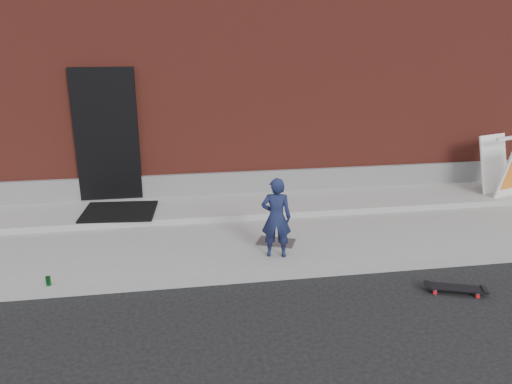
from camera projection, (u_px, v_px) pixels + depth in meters
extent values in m
plane|color=black|center=(295.00, 279.00, 6.49)|extent=(80.00, 80.00, 0.00)
cube|color=gray|center=(273.00, 231.00, 7.88)|extent=(20.00, 3.00, 0.15)
cube|color=#979792|center=(263.00, 205.00, 8.69)|extent=(20.00, 1.20, 0.10)
cube|color=maroon|center=(231.00, 56.00, 12.30)|extent=(20.00, 8.00, 5.00)
cube|color=slate|center=(258.00, 182.00, 9.15)|extent=(20.00, 0.10, 0.40)
cube|color=black|center=(107.00, 135.00, 8.45)|extent=(1.05, 0.12, 2.25)
imported|color=#171E41|center=(276.00, 218.00, 6.66)|extent=(0.45, 0.34, 1.11)
cylinder|color=red|center=(475.00, 290.00, 6.18)|extent=(0.06, 0.04, 0.05)
cylinder|color=red|center=(478.00, 296.00, 6.03)|extent=(0.06, 0.04, 0.05)
cylinder|color=red|center=(433.00, 286.00, 6.26)|extent=(0.06, 0.04, 0.05)
cylinder|color=red|center=(435.00, 292.00, 6.12)|extent=(0.06, 0.04, 0.05)
cube|color=#A6A5AA|center=(477.00, 291.00, 6.09)|extent=(0.10, 0.16, 0.02)
cube|color=#A6A5AA|center=(434.00, 287.00, 6.18)|extent=(0.10, 0.16, 0.02)
cube|color=black|center=(456.00, 288.00, 6.13)|extent=(0.74, 0.41, 0.01)
cube|color=white|center=(494.00, 164.00, 9.12)|extent=(0.70, 0.47, 1.04)
cube|color=white|center=(510.00, 138.00, 8.77)|extent=(0.62, 0.25, 0.05)
cylinder|color=#17762D|center=(48.00, 281.00, 6.02)|extent=(0.08, 0.08, 0.11)
cube|color=black|center=(119.00, 211.00, 8.16)|extent=(1.22, 1.02, 0.03)
cube|color=#5A5B60|center=(276.00, 242.00, 7.25)|extent=(0.62, 0.52, 0.02)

